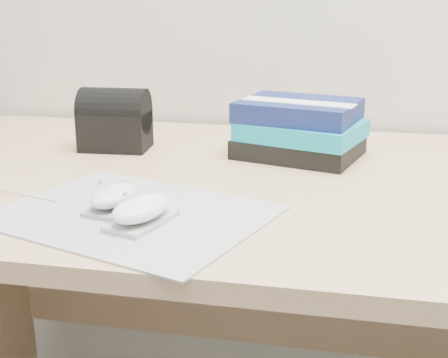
% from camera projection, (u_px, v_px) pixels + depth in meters
% --- Properties ---
extents(desk, '(1.60, 0.80, 0.73)m').
position_uv_depth(desk, '(306.00, 289.00, 1.18)').
color(desk, tan).
rests_on(desk, ground).
extents(mousepad, '(0.44, 0.39, 0.00)m').
position_uv_depth(mousepad, '(132.00, 214.00, 0.89)').
color(mousepad, gray).
rests_on(mousepad, desk).
extents(mouse_rear, '(0.07, 0.11, 0.04)m').
position_uv_depth(mouse_rear, '(115.00, 197.00, 0.90)').
color(mouse_rear, gray).
rests_on(mouse_rear, mousepad).
extents(mouse_front, '(0.09, 0.12, 0.04)m').
position_uv_depth(mouse_front, '(141.00, 210.00, 0.84)').
color(mouse_front, '#AAAAAC').
rests_on(mouse_front, mousepad).
extents(usb_cable, '(0.20, 0.07, 0.00)m').
position_uv_depth(usb_cable, '(7.00, 190.00, 0.98)').
color(usb_cable, white).
rests_on(usb_cable, mousepad).
extents(book_stack, '(0.26, 0.23, 0.11)m').
position_uv_depth(book_stack, '(300.00, 129.00, 1.18)').
color(book_stack, black).
rests_on(book_stack, desk).
extents(pouch, '(0.14, 0.10, 0.12)m').
position_uv_depth(pouch, '(115.00, 120.00, 1.23)').
color(pouch, black).
rests_on(pouch, desk).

